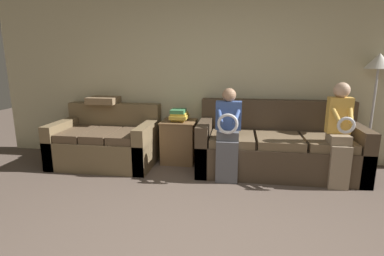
{
  "coord_description": "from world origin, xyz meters",
  "views": [
    {
      "loc": [
        0.24,
        -1.78,
        1.52
      ],
      "look_at": [
        -0.29,
        1.66,
        0.72
      ],
      "focal_mm": 28.0,
      "sensor_mm": 36.0,
      "label": 1
    }
  ],
  "objects_px": {
    "side_shelf": "(179,141)",
    "floor_lamp": "(378,70)",
    "child_right_seated": "(340,130)",
    "book_stack": "(179,115)",
    "throw_pillow": "(105,100)",
    "couch_main": "(277,148)",
    "couch_side": "(107,143)",
    "child_left_seated": "(228,131)"
  },
  "relations": [
    {
      "from": "floor_lamp",
      "to": "side_shelf",
      "type": "bearing_deg",
      "value": -178.59
    },
    {
      "from": "couch_main",
      "to": "child_right_seated",
      "type": "distance_m",
      "value": 0.85
    },
    {
      "from": "floor_lamp",
      "to": "child_left_seated",
      "type": "bearing_deg",
      "value": -161.45
    },
    {
      "from": "couch_main",
      "to": "child_left_seated",
      "type": "xyz_separation_m",
      "value": [
        -0.67,
        -0.4,
        0.31
      ]
    },
    {
      "from": "throw_pillow",
      "to": "child_left_seated",
      "type": "bearing_deg",
      "value": -20.1
    },
    {
      "from": "couch_side",
      "to": "side_shelf",
      "type": "height_order",
      "value": "couch_side"
    },
    {
      "from": "child_left_seated",
      "to": "throw_pillow",
      "type": "distance_m",
      "value": 2.1
    },
    {
      "from": "child_right_seated",
      "to": "throw_pillow",
      "type": "xyz_separation_m",
      "value": [
        -3.29,
        0.71,
        0.2
      ]
    },
    {
      "from": "side_shelf",
      "to": "couch_side",
      "type": "bearing_deg",
      "value": -169.09
    },
    {
      "from": "child_right_seated",
      "to": "book_stack",
      "type": "distance_m",
      "value": 2.15
    },
    {
      "from": "couch_main",
      "to": "floor_lamp",
      "type": "distance_m",
      "value": 1.66
    },
    {
      "from": "couch_side",
      "to": "child_left_seated",
      "type": "xyz_separation_m",
      "value": [
        1.81,
        -0.38,
        0.34
      ]
    },
    {
      "from": "child_left_seated",
      "to": "side_shelf",
      "type": "bearing_deg",
      "value": 142.09
    },
    {
      "from": "book_stack",
      "to": "couch_side",
      "type": "bearing_deg",
      "value": -169.12
    },
    {
      "from": "couch_side",
      "to": "floor_lamp",
      "type": "bearing_deg",
      "value": 4.13
    },
    {
      "from": "couch_main",
      "to": "child_right_seated",
      "type": "relative_size",
      "value": 1.71
    },
    {
      "from": "couch_main",
      "to": "couch_side",
      "type": "relative_size",
      "value": 1.48
    },
    {
      "from": "side_shelf",
      "to": "floor_lamp",
      "type": "bearing_deg",
      "value": 1.41
    },
    {
      "from": "side_shelf",
      "to": "throw_pillow",
      "type": "height_order",
      "value": "throw_pillow"
    },
    {
      "from": "side_shelf",
      "to": "child_right_seated",
      "type": "bearing_deg",
      "value": -15.36
    },
    {
      "from": "child_left_seated",
      "to": "side_shelf",
      "type": "height_order",
      "value": "child_left_seated"
    },
    {
      "from": "child_left_seated",
      "to": "couch_side",
      "type": "bearing_deg",
      "value": 168.17
    },
    {
      "from": "side_shelf",
      "to": "floor_lamp",
      "type": "xyz_separation_m",
      "value": [
        2.68,
        0.07,
        1.06
      ]
    },
    {
      "from": "child_right_seated",
      "to": "book_stack",
      "type": "relative_size",
      "value": 3.97
    },
    {
      "from": "couch_main",
      "to": "book_stack",
      "type": "xyz_separation_m",
      "value": [
        -1.41,
        0.18,
        0.39
      ]
    },
    {
      "from": "couch_main",
      "to": "couch_side",
      "type": "bearing_deg",
      "value": -179.51
    },
    {
      "from": "couch_side",
      "to": "throw_pillow",
      "type": "distance_m",
      "value": 0.71
    },
    {
      "from": "couch_main",
      "to": "floor_lamp",
      "type": "relative_size",
      "value": 1.34
    },
    {
      "from": "couch_main",
      "to": "floor_lamp",
      "type": "bearing_deg",
      "value": 11.11
    },
    {
      "from": "couch_main",
      "to": "couch_side",
      "type": "distance_m",
      "value": 2.47
    },
    {
      "from": "couch_side",
      "to": "child_right_seated",
      "type": "xyz_separation_m",
      "value": [
        3.14,
        -0.37,
        0.4
      ]
    },
    {
      "from": "couch_side",
      "to": "child_right_seated",
      "type": "relative_size",
      "value": 1.15
    },
    {
      "from": "book_stack",
      "to": "throw_pillow",
      "type": "relative_size",
      "value": 0.71
    },
    {
      "from": "book_stack",
      "to": "couch_main",
      "type": "bearing_deg",
      "value": -7.38
    },
    {
      "from": "couch_main",
      "to": "child_right_seated",
      "type": "height_order",
      "value": "child_right_seated"
    },
    {
      "from": "child_left_seated",
      "to": "floor_lamp",
      "type": "xyz_separation_m",
      "value": [
        1.93,
        0.65,
        0.74
      ]
    },
    {
      "from": "side_shelf",
      "to": "throw_pillow",
      "type": "bearing_deg",
      "value": 173.64
    },
    {
      "from": "throw_pillow",
      "to": "couch_side",
      "type": "bearing_deg",
      "value": -65.59
    },
    {
      "from": "book_stack",
      "to": "throw_pillow",
      "type": "height_order",
      "value": "throw_pillow"
    },
    {
      "from": "couch_side",
      "to": "book_stack",
      "type": "distance_m",
      "value": 1.16
    },
    {
      "from": "side_shelf",
      "to": "floor_lamp",
      "type": "height_order",
      "value": "floor_lamp"
    },
    {
      "from": "couch_main",
      "to": "child_left_seated",
      "type": "distance_m",
      "value": 0.84
    }
  ]
}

